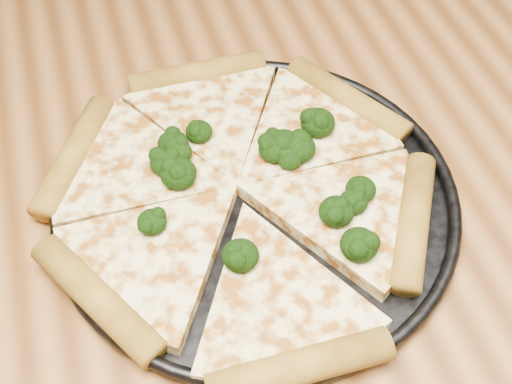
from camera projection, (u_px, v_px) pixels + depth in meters
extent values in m
cube|color=#965F2E|center=(221.00, 206.00, 0.58)|extent=(1.20, 0.90, 0.04)
cube|color=brown|center=(463.00, 98.00, 1.21)|extent=(0.06, 0.06, 0.71)
cylinder|color=black|center=(256.00, 202.00, 0.56)|extent=(0.32, 0.32, 0.01)
torus|color=black|center=(256.00, 197.00, 0.55)|extent=(0.33, 0.33, 0.01)
cylinder|color=#AB812A|center=(348.00, 99.00, 0.61)|extent=(0.08, 0.12, 0.02)
cylinder|color=#AB812A|center=(197.00, 74.00, 0.63)|extent=(0.13, 0.03, 0.02)
cylinder|color=#AB812A|center=(74.00, 156.00, 0.57)|extent=(0.09, 0.12, 0.02)
cylinder|color=#AB812A|center=(97.00, 298.00, 0.48)|extent=(0.08, 0.12, 0.02)
cylinder|color=#AB812A|center=(300.00, 367.00, 0.45)|extent=(0.13, 0.03, 0.02)
cylinder|color=#AB812A|center=(413.00, 221.00, 0.53)|extent=(0.09, 0.12, 0.02)
ellipsoid|color=black|center=(361.00, 189.00, 0.53)|extent=(0.02, 0.02, 0.02)
ellipsoid|color=black|center=(177.00, 152.00, 0.56)|extent=(0.02, 0.02, 0.02)
ellipsoid|color=black|center=(353.00, 202.00, 0.53)|extent=(0.02, 0.02, 0.02)
ellipsoid|color=black|center=(199.00, 132.00, 0.57)|extent=(0.02, 0.02, 0.02)
ellipsoid|color=black|center=(290.00, 159.00, 0.56)|extent=(0.02, 0.02, 0.02)
ellipsoid|color=black|center=(152.00, 222.00, 0.52)|extent=(0.02, 0.02, 0.02)
ellipsoid|color=black|center=(359.00, 245.00, 0.50)|extent=(0.03, 0.03, 0.02)
ellipsoid|color=black|center=(336.00, 211.00, 0.52)|extent=(0.03, 0.03, 0.02)
ellipsoid|color=black|center=(298.00, 148.00, 0.56)|extent=(0.03, 0.03, 0.02)
ellipsoid|color=black|center=(284.00, 144.00, 0.56)|extent=(0.03, 0.03, 0.02)
ellipsoid|color=black|center=(318.00, 123.00, 0.58)|extent=(0.03, 0.03, 0.02)
ellipsoid|color=black|center=(240.00, 255.00, 0.49)|extent=(0.03, 0.03, 0.02)
ellipsoid|color=black|center=(281.00, 142.00, 0.57)|extent=(0.02, 0.02, 0.02)
ellipsoid|color=black|center=(178.00, 173.00, 0.54)|extent=(0.03, 0.03, 0.02)
ellipsoid|color=black|center=(275.00, 148.00, 0.56)|extent=(0.03, 0.03, 0.02)
ellipsoid|color=black|center=(165.00, 163.00, 0.55)|extent=(0.03, 0.03, 0.02)
ellipsoid|color=black|center=(173.00, 143.00, 0.56)|extent=(0.03, 0.03, 0.02)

